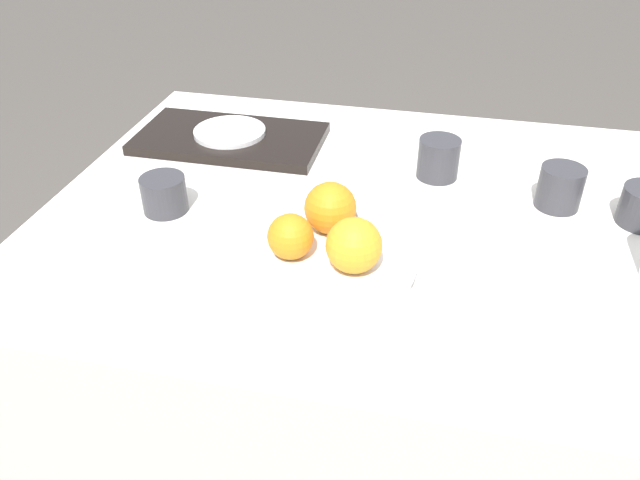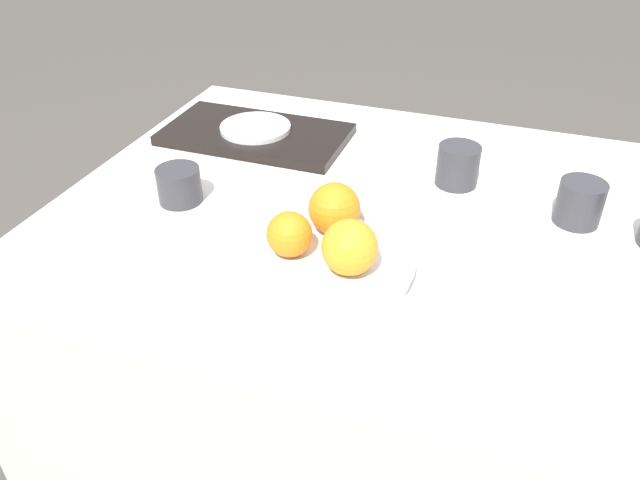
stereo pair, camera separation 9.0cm
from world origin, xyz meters
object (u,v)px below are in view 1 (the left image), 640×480
side_plate (229,132)px  cup_1 (559,187)px  serving_tray (229,138)px  cup_2 (437,158)px  orange_0 (329,208)px  cup_3 (163,194)px  fruit_platter (320,259)px  orange_1 (352,245)px  orange_2 (289,236)px

side_plate → cup_1: bearing=-10.2°
serving_tray → cup_2: (0.42, -0.05, 0.03)m
cup_1 → orange_0: bearing=-152.0°
serving_tray → cup_3: (-0.02, -0.27, 0.02)m
fruit_platter → cup_3: size_ratio=3.73×
cup_3 → cup_1: bearing=13.8°
side_plate → orange_1: bearing=-50.4°
orange_0 → cup_3: bearing=174.1°
orange_0 → side_plate: 0.41m
orange_1 → side_plate: bearing=129.6°
serving_tray → orange_1: bearing=-50.4°
cup_3 → orange_0: bearing=-5.9°
serving_tray → cup_2: 0.43m
orange_0 → orange_2: bearing=-117.8°
serving_tray → cup_3: 0.27m
orange_0 → cup_3: orange_0 is taller
orange_0 → serving_tray: bearing=132.0°
fruit_platter → orange_2: size_ratio=4.16×
orange_1 → cup_2: (0.10, 0.34, -0.02)m
orange_2 → side_plate: (-0.23, 0.38, -0.03)m
orange_0 → cup_2: orange_0 is taller
cup_1 → orange_2: bearing=-146.0°
side_plate → cup_3: (-0.02, -0.27, 0.01)m
orange_0 → orange_1: bearing=-59.7°
orange_2 → side_plate: size_ratio=0.47×
side_plate → cup_1: (0.63, -0.11, 0.01)m
cup_3 → serving_tray: bearing=86.0°
fruit_platter → serving_tray: 0.47m
orange_1 → cup_1: bearing=42.6°
serving_tray → cup_1: size_ratio=5.03×
orange_0 → cup_1: orange_0 is taller
cup_3 → fruit_platter: bearing=-19.2°
orange_1 → cup_1: orange_1 is taller
side_plate → cup_2: (0.42, -0.05, 0.01)m
side_plate → cup_1: 0.64m
orange_0 → cup_2: bearing=59.3°
serving_tray → orange_0: bearing=-48.0°
fruit_platter → serving_tray: bearing=126.3°
orange_0 → cup_2: 0.29m
orange_0 → cup_1: 0.41m
cup_1 → cup_2: bearing=163.4°
orange_1 → cup_3: size_ratio=1.06×
serving_tray → cup_2: cup_2 is taller
fruit_platter → cup_2: bearing=65.6°
fruit_platter → orange_2: orange_2 is taller
cup_3 → side_plate: bearing=86.0°
orange_2 → cup_1: 0.48m
side_plate → serving_tray: bearing=26.6°
orange_1 → cup_2: 0.36m
orange_0 → orange_2: size_ratio=1.19×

